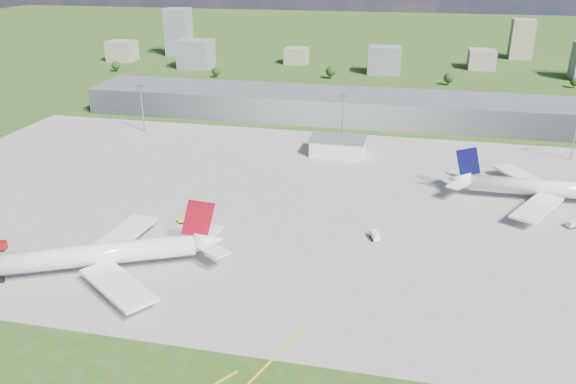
% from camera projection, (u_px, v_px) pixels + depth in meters
% --- Properties ---
extents(ground, '(1400.00, 1400.00, 0.00)m').
position_uv_depth(ground, '(332.00, 125.00, 323.48)').
color(ground, '#2A4A17').
rests_on(ground, ground).
extents(apron, '(360.00, 190.00, 0.08)m').
position_uv_depth(apron, '(317.00, 203.00, 222.59)').
color(apron, gray).
rests_on(apron, ground).
extents(terminal, '(300.00, 42.00, 15.00)m').
position_uv_depth(terminal, '(336.00, 106.00, 334.04)').
color(terminal, gray).
rests_on(terminal, ground).
extents(ops_building, '(26.00, 16.00, 8.00)m').
position_uv_depth(ops_building, '(338.00, 146.00, 274.99)').
color(ops_building, silver).
rests_on(ops_building, ground).
extents(mast_west, '(3.50, 2.00, 25.90)m').
position_uv_depth(mast_west, '(142.00, 100.00, 304.84)').
color(mast_west, gray).
rests_on(mast_west, ground).
extents(mast_center, '(3.50, 2.00, 25.90)m').
position_uv_depth(mast_center, '(343.00, 112.00, 283.12)').
color(mast_center, gray).
rests_on(mast_center, ground).
extents(airliner_red_twin, '(74.54, 56.10, 21.77)m').
position_uv_depth(airliner_red_twin, '(98.00, 255.00, 171.90)').
color(airliner_red_twin, white).
rests_on(airliner_red_twin, ground).
extents(airliner_blue_quad, '(79.36, 62.44, 20.78)m').
position_uv_depth(airliner_blue_quad, '(556.00, 189.00, 220.63)').
color(airliner_blue_quad, white).
rests_on(airliner_blue_quad, ground).
extents(tug_yellow, '(4.17, 2.86, 1.88)m').
position_uv_depth(tug_yellow, '(184.00, 221.00, 205.16)').
color(tug_yellow, yellow).
rests_on(tug_yellow, ground).
extents(van_white_near, '(4.01, 5.72, 2.66)m').
position_uv_depth(van_white_near, '(375.00, 236.00, 193.36)').
color(van_white_near, white).
rests_on(van_white_near, ground).
extents(van_white_far, '(5.16, 4.71, 2.48)m').
position_uv_depth(van_white_far, '(573.00, 224.00, 201.82)').
color(van_white_far, silver).
rests_on(van_white_far, ground).
extents(bldg_far_w, '(24.00, 20.00, 18.00)m').
position_uv_depth(bldg_far_w, '(122.00, 51.00, 516.25)').
color(bldg_far_w, gray).
rests_on(bldg_far_w, ground).
extents(bldg_w, '(28.00, 22.00, 24.00)m').
position_uv_depth(bldg_w, '(196.00, 54.00, 481.30)').
color(bldg_w, slate).
rests_on(bldg_w, ground).
extents(bldg_cw, '(20.00, 18.00, 14.00)m').
position_uv_depth(bldg_cw, '(296.00, 56.00, 503.42)').
color(bldg_cw, gray).
rests_on(bldg_cw, ground).
extents(bldg_c, '(26.00, 20.00, 22.00)m').
position_uv_depth(bldg_c, '(385.00, 60.00, 459.09)').
color(bldg_c, slate).
rests_on(bldg_c, ground).
extents(bldg_ce, '(22.00, 24.00, 16.00)m').
position_uv_depth(bldg_ce, '(481.00, 59.00, 480.43)').
color(bldg_ce, gray).
rests_on(bldg_ce, ground).
extents(bldg_tall_w, '(22.00, 20.00, 44.00)m').
position_uv_depth(bldg_tall_w, '(179.00, 32.00, 539.23)').
color(bldg_tall_w, slate).
rests_on(bldg_tall_w, ground).
extents(bldg_tall_e, '(20.00, 18.00, 36.00)m').
position_uv_depth(bldg_tall_e, '(522.00, 39.00, 522.58)').
color(bldg_tall_e, gray).
rests_on(bldg_tall_e, ground).
extents(tree_far_w, '(7.20, 7.20, 8.80)m').
position_uv_depth(tree_far_w, '(116.00, 65.00, 468.83)').
color(tree_far_w, '#382314').
rests_on(tree_far_w, ground).
extents(tree_w, '(6.75, 6.75, 8.25)m').
position_uv_depth(tree_w, '(216.00, 71.00, 446.70)').
color(tree_w, '#382314').
rests_on(tree_w, ground).
extents(tree_c, '(8.10, 8.10, 9.90)m').
position_uv_depth(tree_c, '(331.00, 71.00, 442.03)').
color(tree_c, '#382314').
rests_on(tree_c, ground).
extents(tree_e, '(7.65, 7.65, 9.35)m').
position_uv_depth(tree_e, '(449.00, 78.00, 419.90)').
color(tree_e, '#382314').
rests_on(tree_e, ground).
extents(tree_far_e, '(6.30, 6.30, 7.70)m').
position_uv_depth(tree_far_e, '(575.00, 82.00, 411.50)').
color(tree_far_e, '#382314').
rests_on(tree_far_e, ground).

